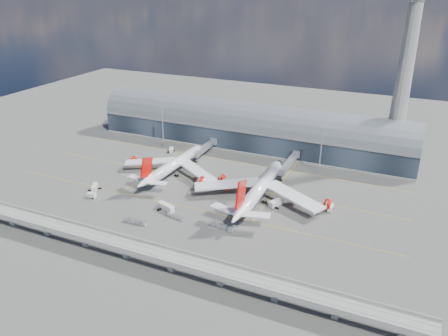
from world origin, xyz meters
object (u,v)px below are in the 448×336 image
at_px(control_tower, 404,75).
at_px(service_truck_2, 166,207).
at_px(airliner_right, 260,189).
at_px(service_truck_5, 171,150).
at_px(airliner_left, 173,165).
at_px(cargo_train_0, 175,216).
at_px(cargo_train_1, 135,222).
at_px(service_truck_3, 276,203).
at_px(service_truck_1, 92,195).
at_px(service_truck_4, 330,208).
at_px(cargo_train_2, 222,227).
at_px(floodlight_mast_right, 321,150).
at_px(service_truck_0, 95,188).
at_px(floodlight_mast_left, 163,126).

bearing_deg(control_tower, service_truck_2, -132.14).
height_order(airliner_right, service_truck_2, airliner_right).
bearing_deg(service_truck_5, airliner_left, -80.05).
bearing_deg(control_tower, cargo_train_0, -128.50).
xyz_separation_m(airliner_left, cargo_train_1, (11.01, -52.19, -4.60)).
bearing_deg(cargo_train_0, service_truck_3, -63.50).
xyz_separation_m(control_tower, service_truck_1, (-130.31, -103.66, -50.32)).
relative_size(service_truck_3, service_truck_4, 1.42).
bearing_deg(airliner_right, service_truck_4, 3.97).
height_order(control_tower, cargo_train_2, control_tower).
relative_size(control_tower, floodlight_mast_right, 4.01).
bearing_deg(airliner_left, service_truck_0, -126.26).
height_order(control_tower, cargo_train_1, control_tower).
height_order(service_truck_5, cargo_train_2, service_truck_5).
bearing_deg(service_truck_3, service_truck_4, 40.99).
xyz_separation_m(floodlight_mast_left, service_truck_5, (9.43, -6.64, -12.36)).
relative_size(floodlight_mast_right, cargo_train_0, 2.75).
distance_m(floodlight_mast_left, service_truck_2, 85.37).
xyz_separation_m(cargo_train_1, cargo_train_2, (36.42, 11.76, 0.01)).
height_order(service_truck_5, cargo_train_1, service_truck_5).
distance_m(airliner_right, service_truck_1, 82.49).
height_order(service_truck_3, service_truck_4, service_truck_3).
bearing_deg(service_truck_5, airliner_right, -50.12).
bearing_deg(service_truck_2, service_truck_5, 47.91).
bearing_deg(control_tower, airliner_left, -149.53).
distance_m(floodlight_mast_left, service_truck_1, 76.80).
bearing_deg(service_truck_0, floodlight_mast_right, 5.44).
height_order(service_truck_4, cargo_train_0, service_truck_4).
distance_m(service_truck_3, cargo_train_2, 32.11).
xyz_separation_m(airliner_left, service_truck_5, (-18.11, 28.57, -4.28)).
bearing_deg(service_truck_4, service_truck_0, -169.86).
xyz_separation_m(airliner_right, service_truck_5, (-71.34, 37.45, -4.59)).
height_order(control_tower, service_truck_0, control_tower).
height_order(airliner_right, service_truck_5, airliner_right).
height_order(floodlight_mast_left, airliner_left, floodlight_mast_left).
xyz_separation_m(floodlight_mast_right, service_truck_1, (-95.31, -75.66, -12.31)).
distance_m(service_truck_2, cargo_train_1, 16.94).
bearing_deg(cargo_train_2, service_truck_5, 34.40).
height_order(service_truck_2, service_truck_4, service_truck_2).
height_order(control_tower, service_truck_3, control_tower).
distance_m(airliner_right, cargo_train_1, 60.68).
xyz_separation_m(control_tower, floodlight_mast_right, (-35.00, -28.00, -38.00)).
height_order(service_truck_4, service_truck_5, service_truck_4).
relative_size(floodlight_mast_right, cargo_train_2, 2.30).
bearing_deg(floodlight_mast_right, service_truck_0, -145.41).
height_order(floodlight_mast_right, cargo_train_0, floodlight_mast_right).
distance_m(control_tower, airliner_left, 132.92).
bearing_deg(cargo_train_1, service_truck_4, -55.02).
relative_size(control_tower, airliner_left, 1.62).
height_order(floodlight_mast_left, service_truck_3, floodlight_mast_left).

